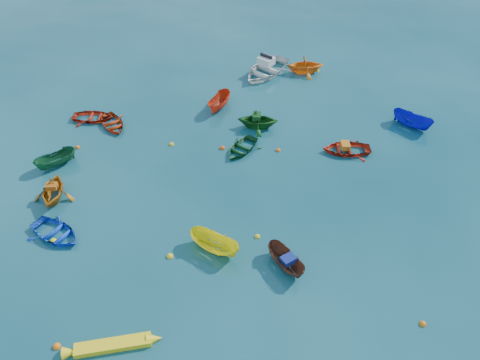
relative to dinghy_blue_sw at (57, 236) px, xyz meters
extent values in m
plane|color=#093A44|center=(10.81, -2.90, 0.00)|extent=(160.00, 160.00, 0.00)
imported|color=blue|center=(0.00, 0.00, 0.00)|extent=(3.90, 3.88, 0.67)
imported|color=brown|center=(11.91, -4.53, 0.00)|extent=(1.95, 2.90, 1.05)
imported|color=#BB6A11|center=(-0.36, 3.16, 0.00)|extent=(2.81, 3.14, 1.48)
imported|color=yellow|center=(8.47, -2.73, 0.00)|extent=(3.00, 2.90, 1.17)
imported|color=#114A1F|center=(11.58, 5.45, 0.00)|extent=(3.53, 3.53, 0.60)
imported|color=#A6210D|center=(1.66, 11.19, 0.00)|extent=(3.42, 2.79, 0.62)
imported|color=red|center=(10.99, 10.87, 0.00)|extent=(2.58, 3.04, 1.13)
imported|color=#135516|center=(13.26, 7.86, 0.00)|extent=(3.40, 3.13, 1.49)
imported|color=red|center=(18.45, 3.96, 0.00)|extent=(3.59, 2.88, 0.66)
imported|color=#0F0EB9|center=(24.10, 5.81, 0.00)|extent=(2.74, 3.03, 1.15)
imported|color=#B7320F|center=(3.06, 10.04, 0.00)|extent=(2.93, 3.45, 0.61)
imported|color=orange|center=(18.92, 14.79, 0.00)|extent=(3.38, 3.02, 1.61)
imported|color=#13542C|center=(-0.48, 6.26, 0.00)|extent=(2.93, 2.19, 1.07)
imported|color=white|center=(15.65, 15.24, 0.00)|extent=(6.15, 6.00, 1.64)
cube|color=navy|center=(11.96, -4.67, 0.70)|extent=(0.88, 0.78, 0.35)
cube|color=#B75612|center=(-0.35, 3.21, 0.90)|extent=(0.72, 0.58, 0.32)
cube|color=#0F3E15|center=(13.16, 7.89, 0.93)|extent=(0.75, 0.87, 0.36)
cube|color=orange|center=(18.35, 3.98, 0.52)|extent=(0.71, 0.85, 0.37)
sphere|color=orange|center=(0.60, -6.85, 0.00)|extent=(0.36, 0.36, 0.36)
sphere|color=yellow|center=(6.05, -2.71, 0.00)|extent=(0.37, 0.37, 0.37)
sphere|color=orange|center=(17.29, -9.05, 0.00)|extent=(0.33, 0.33, 0.33)
sphere|color=yellow|center=(-0.14, -0.41, 0.00)|extent=(0.39, 0.39, 0.39)
sphere|color=#E55C0C|center=(0.69, 7.94, 0.00)|extent=(0.33, 0.33, 0.33)
sphere|color=yellow|center=(10.91, -2.27, 0.00)|extent=(0.31, 0.31, 0.31)
sphere|color=orange|center=(14.01, 4.95, 0.00)|extent=(0.33, 0.33, 0.33)
sphere|color=yellow|center=(7.00, 7.02, 0.00)|extent=(0.35, 0.35, 0.35)
sphere|color=#D44A0B|center=(10.34, 5.92, 0.00)|extent=(0.38, 0.38, 0.38)
sphere|color=yellow|center=(20.05, 14.83, 0.00)|extent=(0.36, 0.36, 0.36)
camera|label=1|loc=(6.60, -18.86, 19.65)|focal=35.00mm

